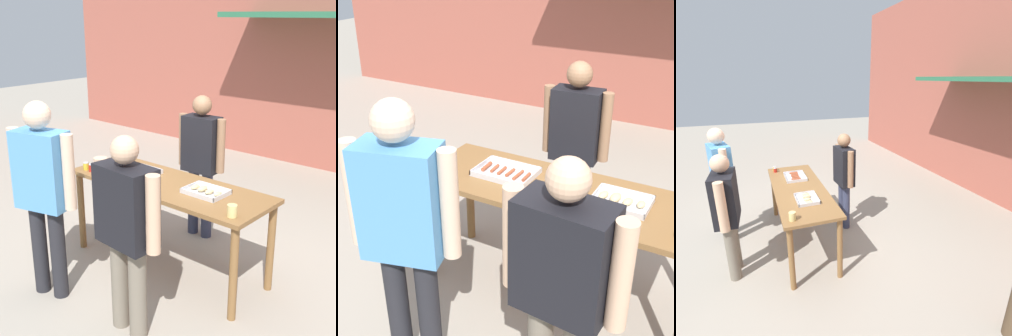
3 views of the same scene
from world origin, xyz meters
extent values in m
plane|color=#A39989|center=(0.00, 0.00, 0.00)|extent=(24.00, 24.00, 0.00)
cube|color=#2D704C|center=(0.00, 3.45, 2.40)|extent=(3.20, 1.00, 0.08)
cube|color=brown|center=(0.00, 0.00, 0.87)|extent=(2.06, 0.73, 0.04)
cylinder|color=brown|center=(-0.96, -0.30, 0.42)|extent=(0.07, 0.07, 0.85)
cylinder|color=brown|center=(0.96, -0.30, 0.42)|extent=(0.07, 0.07, 0.85)
cylinder|color=brown|center=(-0.96, 0.30, 0.42)|extent=(0.07, 0.07, 0.85)
cylinder|color=brown|center=(0.96, 0.30, 0.42)|extent=(0.07, 0.07, 0.85)
cube|color=silver|center=(-0.44, 0.02, 0.89)|extent=(0.44, 0.32, 0.01)
cube|color=silver|center=(-0.44, -0.13, 0.92)|extent=(0.44, 0.01, 0.03)
cube|color=silver|center=(-0.44, 0.18, 0.92)|extent=(0.44, 0.01, 0.03)
cube|color=silver|center=(-0.66, 0.02, 0.92)|extent=(0.01, 0.32, 0.03)
cube|color=silver|center=(-0.23, 0.02, 0.92)|extent=(0.01, 0.32, 0.03)
cylinder|color=#A34C2D|center=(-0.61, 0.02, 0.91)|extent=(0.04, 0.13, 0.03)
cylinder|color=#A34C2D|center=(-0.54, 0.03, 0.91)|extent=(0.03, 0.12, 0.02)
cylinder|color=#A34C2D|center=(-0.48, 0.02, 0.91)|extent=(0.03, 0.12, 0.02)
cylinder|color=#A34C2D|center=(-0.41, 0.02, 0.91)|extent=(0.03, 0.12, 0.02)
cylinder|color=#A34C2D|center=(-0.34, 0.02, 0.91)|extent=(0.02, 0.15, 0.02)
cylinder|color=#A34C2D|center=(-0.27, 0.02, 0.91)|extent=(0.03, 0.12, 0.03)
cube|color=silver|center=(0.43, 0.02, 0.89)|extent=(0.37, 0.28, 0.01)
cube|color=silver|center=(0.43, -0.12, 0.92)|extent=(0.37, 0.01, 0.03)
cube|color=silver|center=(0.43, 0.16, 0.92)|extent=(0.37, 0.01, 0.03)
cube|color=silver|center=(0.25, 0.02, 0.92)|extent=(0.01, 0.28, 0.03)
cube|color=silver|center=(0.61, 0.02, 0.92)|extent=(0.01, 0.28, 0.03)
ellipsoid|color=#D6B77F|center=(0.31, 0.03, 0.92)|extent=(0.07, 0.11, 0.04)
ellipsoid|color=#D6B77F|center=(0.39, 0.03, 0.92)|extent=(0.07, 0.12, 0.05)
ellipsoid|color=#D6B77F|center=(0.47, 0.02, 0.92)|extent=(0.07, 0.11, 0.04)
ellipsoid|color=#D6B77F|center=(0.56, 0.03, 0.92)|extent=(0.05, 0.09, 0.04)
cylinder|color=gold|center=(-0.90, -0.25, 0.92)|extent=(0.06, 0.06, 0.07)
cylinder|color=#B2B2B7|center=(-0.90, -0.25, 0.96)|extent=(0.06, 0.06, 0.01)
cylinder|color=#B22319|center=(-0.81, -0.25, 0.92)|extent=(0.06, 0.06, 0.07)
cylinder|color=#B2B2B7|center=(-0.81, -0.25, 0.96)|extent=(0.06, 0.06, 0.01)
cylinder|color=#DBC67A|center=(0.89, -0.24, 0.94)|extent=(0.08, 0.08, 0.10)
cylinder|color=#333851|center=(-0.29, 0.77, 0.38)|extent=(0.12, 0.12, 0.77)
cylinder|color=#333851|center=(-0.11, 0.78, 0.38)|extent=(0.12, 0.12, 0.77)
cube|color=black|center=(-0.20, 0.78, 1.07)|extent=(0.41, 0.25, 0.61)
sphere|color=#936B4C|center=(-0.20, 0.78, 1.50)|extent=(0.21, 0.21, 0.21)
cylinder|color=#936B4C|center=(-0.45, 0.76, 1.09)|extent=(0.09, 0.09, 0.58)
cylinder|color=#936B4C|center=(0.04, 0.79, 1.09)|extent=(0.09, 0.09, 0.58)
cylinder|color=#232328|center=(-0.39, -1.02, 0.42)|extent=(0.14, 0.14, 0.84)
cylinder|color=#232328|center=(-0.58, -1.07, 0.42)|extent=(0.14, 0.14, 0.84)
cube|color=#5193D1|center=(-0.48, -1.04, 1.18)|extent=(0.50, 0.36, 0.67)
sphere|color=beige|center=(-0.48, -1.04, 1.64)|extent=(0.23, 0.23, 0.23)
cylinder|color=beige|center=(-0.22, -0.97, 1.19)|extent=(0.10, 0.10, 0.63)
cylinder|color=beige|center=(-0.75, -1.12, 1.19)|extent=(0.10, 0.10, 0.63)
cylinder|color=#756B5B|center=(0.53, -0.96, 0.39)|extent=(0.14, 0.14, 0.77)
cylinder|color=#756B5B|center=(0.32, -0.94, 0.39)|extent=(0.14, 0.14, 0.77)
cube|color=black|center=(0.43, -0.95, 1.08)|extent=(0.48, 0.28, 0.61)
sphere|color=#DBAD89|center=(0.43, -0.95, 1.51)|extent=(0.21, 0.21, 0.21)
cylinder|color=#DBAD89|center=(0.71, -0.97, 1.09)|extent=(0.11, 0.11, 0.58)
cylinder|color=#DBAD89|center=(0.14, -0.93, 1.09)|extent=(0.11, 0.11, 0.58)
camera|label=1|loc=(2.75, -3.12, 2.42)|focal=50.00mm
camera|label=2|loc=(1.09, -2.67, 2.45)|focal=50.00mm
camera|label=3|loc=(3.54, -0.59, 2.42)|focal=28.00mm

